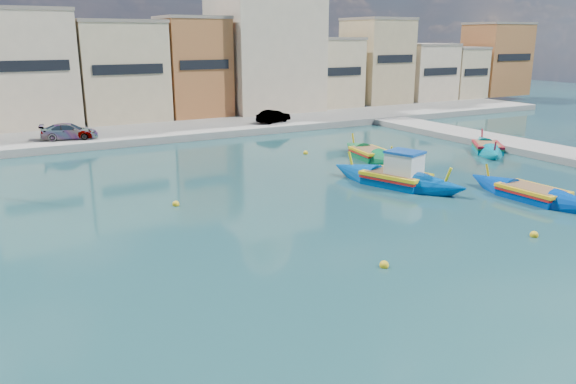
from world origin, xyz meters
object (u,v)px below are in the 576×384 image
object	(u,v)px
church_block	(264,36)
luzzu_blue_south	(532,195)
luzzu_cyan_mid	(487,149)
luzzu_green	(370,155)
luzzu_blue_cabin	(396,179)

from	to	relation	value
church_block	luzzu_blue_south	bearing A→B (deg)	-94.64
luzzu_cyan_mid	luzzu_blue_south	size ratio (longest dim) A/B	0.86
church_block	luzzu_cyan_mid	world-z (taller)	church_block
luzzu_cyan_mid	luzzu_green	xyz separation A→B (m)	(-9.15, 2.38, 0.01)
luzzu_cyan_mid	luzzu_green	bearing A→B (deg)	165.41
luzzu_green	luzzu_cyan_mid	bearing A→B (deg)	-14.59
church_block	luzzu_blue_cabin	bearing A→B (deg)	-103.30
church_block	luzzu_cyan_mid	distance (m)	28.72
luzzu_cyan_mid	luzzu_blue_cabin	bearing A→B (deg)	-160.64
luzzu_cyan_mid	luzzu_blue_south	world-z (taller)	luzzu_blue_south
luzzu_green	church_block	bearing A→B (deg)	80.45
luzzu_blue_cabin	luzzu_blue_south	bearing A→B (deg)	-52.92
luzzu_blue_cabin	luzzu_cyan_mid	distance (m)	13.18
luzzu_green	luzzu_blue_south	distance (m)	12.64
church_block	luzzu_green	size ratio (longest dim) A/B	2.47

